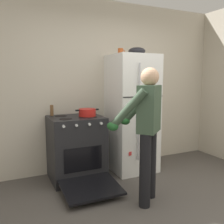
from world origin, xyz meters
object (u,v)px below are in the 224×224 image
at_px(person_cook, 146,124).
at_px(red_pot, 87,112).
at_px(stove_range, 77,149).
at_px(mixing_bowl, 137,51).
at_px(coffee_mug, 121,52).
at_px(pepper_mill, 52,110).
at_px(refrigerator, 132,113).

bearing_deg(person_cook, red_pot, 112.01).
xyz_separation_m(stove_range, red_pot, (0.16, -0.03, 0.53)).
distance_m(red_pot, mixing_bowl, 1.24).
relative_size(coffee_mug, pepper_mill, 0.71).
xyz_separation_m(red_pot, mixing_bowl, (0.84, 0.05, 0.91)).
height_order(stove_range, pepper_mill, pepper_mill).
bearing_deg(mixing_bowl, coffee_mug, 169.01).
xyz_separation_m(pepper_mill, mixing_bowl, (1.30, -0.20, 0.88)).
xyz_separation_m(coffee_mug, mixing_bowl, (0.26, -0.05, 0.01)).
bearing_deg(mixing_bowl, person_cook, -114.33).
relative_size(person_cook, coffee_mug, 14.28).
height_order(person_cook, red_pot, person_cook).
relative_size(red_pot, pepper_mill, 2.20).
xyz_separation_m(person_cook, pepper_mill, (-0.85, 1.21, 0.06)).
relative_size(person_cook, red_pot, 4.61).
height_order(person_cook, coffee_mug, coffee_mug).
bearing_deg(mixing_bowl, pepper_mill, 171.28).
height_order(stove_range, coffee_mug, coffee_mug).
distance_m(coffee_mug, pepper_mill, 1.37).
bearing_deg(refrigerator, mixing_bowl, 0.21).
height_order(coffee_mug, pepper_mill, coffee_mug).
distance_m(person_cook, red_pot, 1.04).
relative_size(refrigerator, pepper_mill, 11.64).
bearing_deg(coffee_mug, refrigerator, -15.83).
bearing_deg(stove_range, red_pot, -11.29).
height_order(stove_range, red_pot, red_pot).
distance_m(stove_range, person_cook, 1.24).
height_order(refrigerator, pepper_mill, refrigerator).
bearing_deg(refrigerator, red_pot, -176.28).
bearing_deg(mixing_bowl, refrigerator, -179.79).
bearing_deg(stove_range, pepper_mill, 143.99).
height_order(red_pot, pepper_mill, pepper_mill).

